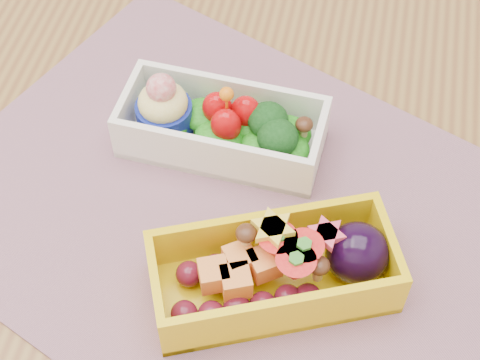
% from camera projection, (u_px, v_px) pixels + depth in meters
% --- Properties ---
extents(table, '(1.20, 0.80, 0.75)m').
position_uv_depth(table, '(208.00, 272.00, 0.71)').
color(table, brown).
rests_on(table, ground).
extents(placemat, '(0.58, 0.52, 0.00)m').
position_uv_depth(placemat, '(230.00, 211.00, 0.63)').
color(placemat, gray).
rests_on(placemat, table).
extents(bento_white, '(0.18, 0.09, 0.07)m').
position_uv_depth(bento_white, '(221.00, 126.00, 0.66)').
color(bento_white, white).
rests_on(bento_white, placemat).
extents(bento_yellow, '(0.20, 0.15, 0.06)m').
position_uv_depth(bento_yellow, '(279.00, 270.00, 0.57)').
color(bento_yellow, yellow).
rests_on(bento_yellow, placemat).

